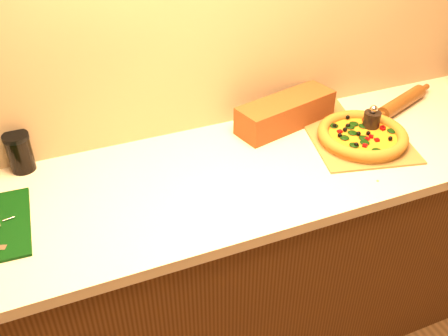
% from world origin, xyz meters
% --- Properties ---
extents(cabinet, '(2.80, 0.65, 0.86)m').
position_xyz_m(cabinet, '(0.00, 1.43, 0.43)').
color(cabinet, '#43240E').
rests_on(cabinet, ground).
extents(countertop, '(2.84, 0.68, 0.04)m').
position_xyz_m(countertop, '(0.00, 1.43, 0.88)').
color(countertop, beige).
rests_on(countertop, cabinet).
extents(pizza_peel, '(0.44, 0.58, 0.01)m').
position_xyz_m(pizza_peel, '(0.53, 1.45, 0.90)').
color(pizza_peel, brown).
rests_on(pizza_peel, countertop).
extents(pizza, '(0.34, 0.34, 0.05)m').
position_xyz_m(pizza, '(0.53, 1.41, 0.93)').
color(pizza, '#C47F31').
rests_on(pizza, pizza_peel).
extents(pepper_grinder, '(0.07, 0.07, 0.12)m').
position_xyz_m(pepper_grinder, '(0.60, 1.45, 0.95)').
color(pepper_grinder, black).
rests_on(pepper_grinder, countertop).
extents(rolling_pin, '(0.42, 0.18, 0.06)m').
position_xyz_m(rolling_pin, '(0.84, 1.57, 0.93)').
color(rolling_pin, '#5D3010').
rests_on(rolling_pin, countertop).
extents(bread_bag, '(0.44, 0.23, 0.12)m').
position_xyz_m(bread_bag, '(0.32, 1.64, 0.96)').
color(bread_bag, brown).
rests_on(bread_bag, countertop).
extents(dark_jar, '(0.09, 0.09, 0.14)m').
position_xyz_m(dark_jar, '(-0.68, 1.72, 0.97)').
color(dark_jar, black).
rests_on(dark_jar, countertop).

